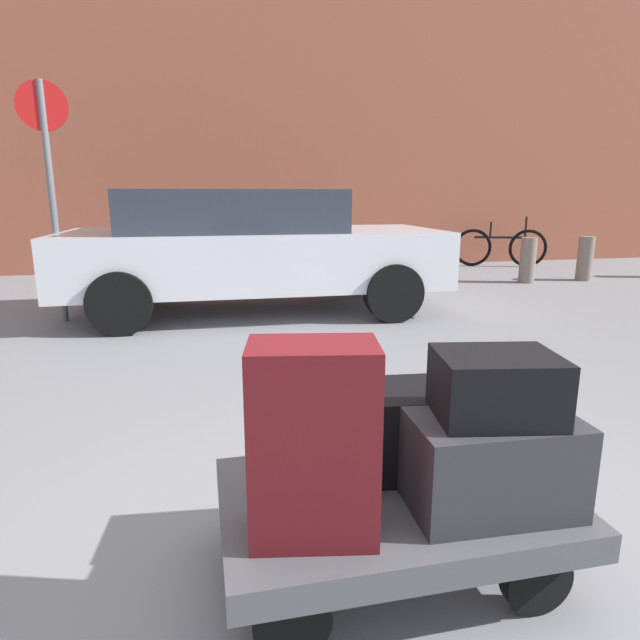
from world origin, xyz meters
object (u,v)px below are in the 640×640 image
at_px(suitcase_maroon_front_left, 313,442).
at_px(duffel_bag_black_topmost_pile, 496,386).
at_px(duffel_bag_charcoal_rear_left, 490,461).
at_px(parked_car, 250,248).
at_px(bollard_kerb_far, 585,259).
at_px(bollard_kerb_mid, 528,260).
at_px(no_parking_sign, 50,178).
at_px(bicycle_leaning, 500,247).
at_px(duffel_bag_black_center, 411,428).
at_px(bollard_kerb_near, 435,263).
at_px(luggage_cart, 393,510).

height_order(suitcase_maroon_front_left, duffel_bag_black_topmost_pile, suitcase_maroon_front_left).
distance_m(duffel_bag_charcoal_rear_left, parked_car, 4.89).
bearing_deg(bollard_kerb_far, bollard_kerb_mid, 180.00).
bearing_deg(duffel_bag_charcoal_rear_left, no_parking_sign, 118.90).
height_order(parked_car, bicycle_leaning, parked_car).
bearing_deg(duffel_bag_black_center, duffel_bag_black_topmost_pile, -56.58).
bearing_deg(duffel_bag_charcoal_rear_left, bicycle_leaning, 61.34).
height_order(suitcase_maroon_front_left, bollard_kerb_near, suitcase_maroon_front_left).
bearing_deg(no_parking_sign, bicycle_leaning, 23.92).
bearing_deg(duffel_bag_black_center, bollard_kerb_mid, 58.84).
bearing_deg(bicycle_leaning, luggage_cart, -122.82).
height_order(luggage_cart, duffel_bag_black_center, duffel_bag_black_center).
relative_size(suitcase_maroon_front_left, bollard_kerb_far, 0.85).
bearing_deg(bollard_kerb_mid, no_parking_sign, -168.76).
distance_m(suitcase_maroon_front_left, bollard_kerb_mid, 7.75).
xyz_separation_m(luggage_cart, suitcase_maroon_front_left, (-0.32, -0.16, 0.38)).
bearing_deg(duffel_bag_black_center, luggage_cart, -121.73).
bearing_deg(bollard_kerb_mid, bollard_kerb_far, 0.00).
height_order(suitcase_maroon_front_left, bollard_kerb_far, suitcase_maroon_front_left).
xyz_separation_m(luggage_cart, bollard_kerb_near, (2.85, 5.96, 0.09)).
xyz_separation_m(bollard_kerb_far, no_parking_sign, (-7.59, -1.30, 1.18)).
xyz_separation_m(duffel_bag_black_center, bollard_kerb_mid, (4.30, 5.79, -0.14)).
distance_m(bollard_kerb_mid, bollard_kerb_far, 1.04).
height_order(bollard_kerb_near, no_parking_sign, no_parking_sign).
bearing_deg(no_parking_sign, bollard_kerb_near, 14.65).
xyz_separation_m(suitcase_maroon_front_left, bicycle_leaning, (5.38, 8.00, -0.27)).
height_order(duffel_bag_charcoal_rear_left, bollard_kerb_mid, bollard_kerb_mid).
height_order(luggage_cart, bollard_kerb_mid, bollard_kerb_mid).
xyz_separation_m(duffel_bag_charcoal_rear_left, bicycle_leaning, (4.78, 7.98, -0.13)).
bearing_deg(suitcase_maroon_front_left, duffel_bag_black_topmost_pile, 12.29).
bearing_deg(no_parking_sign, duffel_bag_charcoal_rear_left, -63.35).
xyz_separation_m(duffel_bag_black_topmost_pile, no_parking_sign, (-2.41, 4.79, 0.77)).
relative_size(luggage_cart, suitcase_maroon_front_left, 1.99).
relative_size(luggage_cart, bollard_kerb_far, 1.69).
bearing_deg(parked_car, bicycle_leaning, 31.31).
bearing_deg(duffel_bag_black_center, duffel_bag_charcoal_rear_left, -56.58).
height_order(duffel_bag_charcoal_rear_left, duffel_bag_black_center, duffel_bag_black_center).
distance_m(duffel_bag_charcoal_rear_left, bollard_kerb_near, 6.62).
bearing_deg(bollard_kerb_near, luggage_cart, -115.58).
distance_m(parked_car, bollard_kerb_near, 3.18).
height_order(luggage_cart, no_parking_sign, no_parking_sign).
relative_size(parked_car, no_parking_sign, 1.74).
relative_size(parked_car, bollard_kerb_near, 6.08).
bearing_deg(suitcase_maroon_front_left, bollard_kerb_near, 72.71).
height_order(duffel_bag_charcoal_rear_left, bollard_kerb_far, bollard_kerb_far).
distance_m(luggage_cart, parked_car, 4.76).
distance_m(luggage_cart, duffel_bag_black_topmost_pile, 0.59).
bearing_deg(duffel_bag_black_topmost_pile, parked_car, 103.97).
bearing_deg(suitcase_maroon_front_left, no_parking_sign, 120.64).
height_order(luggage_cart, duffel_bag_black_topmost_pile, duffel_bag_black_topmost_pile).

